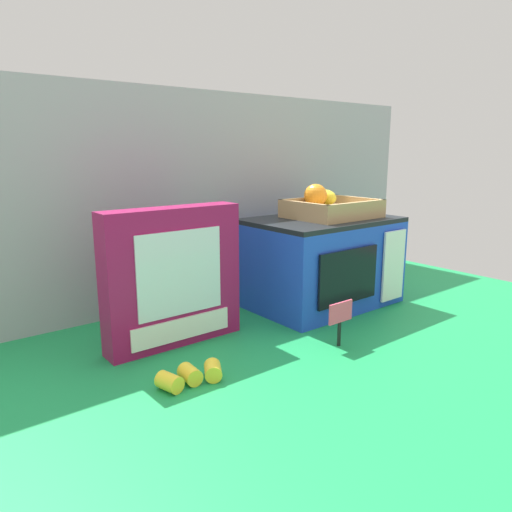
{
  "coord_description": "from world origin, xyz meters",
  "views": [
    {
      "loc": [
        -0.73,
        -0.89,
        0.42
      ],
      "look_at": [
        -0.02,
        -0.0,
        0.17
      ],
      "focal_mm": 33.52,
      "sensor_mm": 36.0,
      "label": 1
    }
  ],
  "objects_px": {
    "price_sign": "(340,317)",
    "loose_toy_banana": "(191,376)",
    "food_groups_crate": "(329,207)",
    "toy_microwave": "(322,261)",
    "cookie_set_box": "(173,277)"
  },
  "relations": [
    {
      "from": "price_sign",
      "to": "loose_toy_banana",
      "type": "relative_size",
      "value": 0.76
    },
    {
      "from": "food_groups_crate",
      "to": "loose_toy_banana",
      "type": "relative_size",
      "value": 1.74
    },
    {
      "from": "food_groups_crate",
      "to": "toy_microwave",
      "type": "bearing_deg",
      "value": -162.45
    },
    {
      "from": "toy_microwave",
      "to": "loose_toy_banana",
      "type": "xyz_separation_m",
      "value": [
        -0.53,
        -0.19,
        -0.1
      ]
    },
    {
      "from": "cookie_set_box",
      "to": "loose_toy_banana",
      "type": "height_order",
      "value": "cookie_set_box"
    },
    {
      "from": "toy_microwave",
      "to": "price_sign",
      "type": "distance_m",
      "value": 0.31
    },
    {
      "from": "food_groups_crate",
      "to": "cookie_set_box",
      "type": "distance_m",
      "value": 0.5
    },
    {
      "from": "toy_microwave",
      "to": "price_sign",
      "type": "height_order",
      "value": "toy_microwave"
    },
    {
      "from": "toy_microwave",
      "to": "food_groups_crate",
      "type": "relative_size",
      "value": 1.73
    },
    {
      "from": "toy_microwave",
      "to": "food_groups_crate",
      "type": "xyz_separation_m",
      "value": [
        0.03,
        0.01,
        0.15
      ]
    },
    {
      "from": "food_groups_crate",
      "to": "loose_toy_banana",
      "type": "distance_m",
      "value": 0.65
    },
    {
      "from": "price_sign",
      "to": "food_groups_crate",
      "type": "bearing_deg",
      "value": 48.55
    },
    {
      "from": "cookie_set_box",
      "to": "loose_toy_banana",
      "type": "xyz_separation_m",
      "value": [
        -0.07,
        -0.19,
        -0.13
      ]
    },
    {
      "from": "toy_microwave",
      "to": "loose_toy_banana",
      "type": "bearing_deg",
      "value": -160.76
    },
    {
      "from": "cookie_set_box",
      "to": "loose_toy_banana",
      "type": "bearing_deg",
      "value": -111.04
    }
  ]
}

